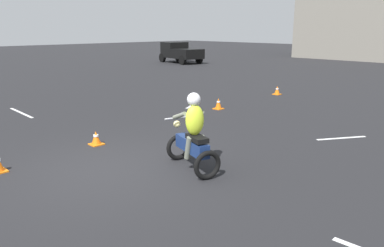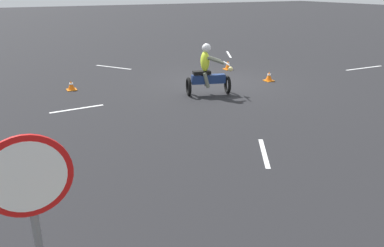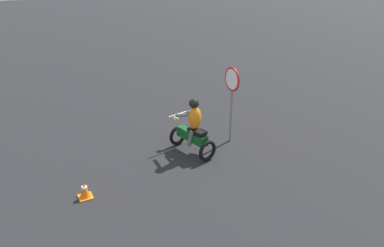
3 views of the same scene
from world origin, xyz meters
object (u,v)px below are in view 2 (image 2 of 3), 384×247
object	(u,v)px
motorcycle_rider_foreground	(207,73)
traffic_cone_far_right	(71,86)
stop_sign	(33,211)
traffic_cone_near_right	(269,76)
traffic_cone_mid_center	(228,65)

from	to	relation	value
motorcycle_rider_foreground	traffic_cone_far_right	xyz separation A→B (m)	(3.82, -2.65, -0.57)
stop_sign	traffic_cone_near_right	xyz separation A→B (m)	(-8.85, -7.90, -1.46)
traffic_cone_mid_center	stop_sign	bearing A→B (deg)	50.25
motorcycle_rider_foreground	traffic_cone_mid_center	distance (m)	4.10
traffic_cone_far_right	stop_sign	bearing A→B (deg)	78.43
stop_sign	traffic_cone_near_right	bearing A→B (deg)	-138.24
motorcycle_rider_foreground	stop_sign	size ratio (longest dim) A/B	0.72
motorcycle_rider_foreground	traffic_cone_near_right	xyz separation A→B (m)	(-2.98, -0.55, -0.55)
traffic_cone_mid_center	traffic_cone_far_right	world-z (taller)	traffic_cone_mid_center
traffic_cone_mid_center	traffic_cone_near_right	bearing A→B (deg)	95.52
stop_sign	traffic_cone_mid_center	distance (m)	13.55
traffic_cone_near_right	traffic_cone_far_right	xyz separation A→B (m)	(6.80, -2.10, -0.01)
motorcycle_rider_foreground	traffic_cone_near_right	world-z (taller)	motorcycle_rider_foreground
motorcycle_rider_foreground	stop_sign	xyz separation A→B (m)	(5.87, 7.35, 0.91)
stop_sign	traffic_cone_mid_center	bearing A→B (deg)	-129.75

